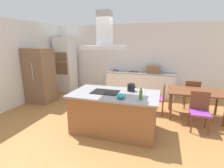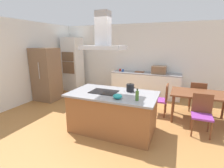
# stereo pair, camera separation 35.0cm
# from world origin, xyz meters

# --- Properties ---
(ground) EXTENTS (16.00, 16.00, 0.00)m
(ground) POSITION_xyz_m (0.00, 1.50, 0.00)
(ground) COLOR #AD753D
(wall_back) EXTENTS (7.20, 0.10, 2.70)m
(wall_back) POSITION_xyz_m (0.00, 3.25, 1.35)
(wall_back) COLOR white
(wall_back) RESTS_ON ground
(wall_left) EXTENTS (0.10, 8.80, 2.70)m
(wall_left) POSITION_xyz_m (-3.45, 1.00, 1.35)
(wall_left) COLOR white
(wall_left) RESTS_ON ground
(kitchen_island) EXTENTS (1.94, 1.11, 0.90)m
(kitchen_island) POSITION_xyz_m (0.00, 0.00, 0.45)
(kitchen_island) COLOR #995B33
(kitchen_island) RESTS_ON ground
(cooktop) EXTENTS (0.60, 0.44, 0.01)m
(cooktop) POSITION_xyz_m (-0.22, 0.00, 0.91)
(cooktop) COLOR black
(cooktop) RESTS_ON kitchen_island
(tea_kettle) EXTENTS (0.23, 0.18, 0.20)m
(tea_kettle) POSITION_xyz_m (0.32, 0.27, 0.99)
(tea_kettle) COLOR black
(tea_kettle) RESTS_ON kitchen_island
(olive_oil_bottle) EXTENTS (0.07, 0.07, 0.24)m
(olive_oil_bottle) POSITION_xyz_m (0.62, -0.28, 1.00)
(olive_oil_bottle) COLOR #47722D
(olive_oil_bottle) RESTS_ON kitchen_island
(mixing_bowl) EXTENTS (0.19, 0.19, 0.10)m
(mixing_bowl) POSITION_xyz_m (0.23, -0.33, 0.95)
(mixing_bowl) COLOR teal
(mixing_bowl) RESTS_ON kitchen_island
(back_counter) EXTENTS (2.53, 0.62, 0.90)m
(back_counter) POSITION_xyz_m (0.16, 2.88, 0.45)
(back_counter) COLOR white
(back_counter) RESTS_ON ground
(countertop_microwave) EXTENTS (0.50, 0.38, 0.28)m
(countertop_microwave) POSITION_xyz_m (0.64, 2.88, 1.04)
(countertop_microwave) COLOR brown
(countertop_microwave) RESTS_ON back_counter
(coffee_mug_red) EXTENTS (0.08, 0.08, 0.09)m
(coffee_mug_red) POSITION_xyz_m (-0.85, 2.87, 0.95)
(coffee_mug_red) COLOR red
(coffee_mug_red) RESTS_ON back_counter
(coffee_mug_blue) EXTENTS (0.08, 0.08, 0.09)m
(coffee_mug_blue) POSITION_xyz_m (-0.72, 2.81, 0.95)
(coffee_mug_blue) COLOR #2D56B2
(coffee_mug_blue) RESTS_ON back_counter
(cutting_board) EXTENTS (0.34, 0.24, 0.02)m
(cutting_board) POSITION_xyz_m (-0.09, 2.93, 0.91)
(cutting_board) COLOR brown
(cutting_board) RESTS_ON back_counter
(wall_oven_stack) EXTENTS (0.70, 0.66, 2.20)m
(wall_oven_stack) POSITION_xyz_m (-2.90, 2.65, 1.10)
(wall_oven_stack) COLOR white
(wall_oven_stack) RESTS_ON ground
(refrigerator) EXTENTS (0.80, 0.73, 1.82)m
(refrigerator) POSITION_xyz_m (-2.98, 1.17, 0.91)
(refrigerator) COLOR brown
(refrigerator) RESTS_ON ground
(dining_table) EXTENTS (1.40, 0.90, 0.75)m
(dining_table) POSITION_xyz_m (1.87, 1.30, 0.67)
(dining_table) COLOR brown
(dining_table) RESTS_ON ground
(chair_facing_island) EXTENTS (0.42, 0.42, 0.89)m
(chair_facing_island) POSITION_xyz_m (1.87, 0.64, 0.51)
(chair_facing_island) COLOR purple
(chair_facing_island) RESTS_ON ground
(chair_at_left_end) EXTENTS (0.42, 0.42, 0.89)m
(chair_at_left_end) POSITION_xyz_m (0.96, 1.30, 0.51)
(chair_at_left_end) COLOR purple
(chair_at_left_end) RESTS_ON ground
(chair_facing_back_wall) EXTENTS (0.42, 0.42, 0.89)m
(chair_facing_back_wall) POSITION_xyz_m (1.87, 1.97, 0.51)
(chair_facing_back_wall) COLOR purple
(chair_facing_back_wall) RESTS_ON ground
(range_hood) EXTENTS (0.90, 0.55, 0.78)m
(range_hood) POSITION_xyz_m (-0.22, 0.00, 2.10)
(range_hood) COLOR #ADADB2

